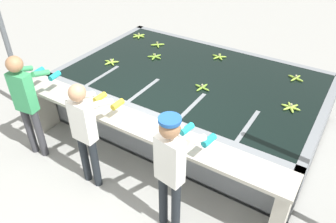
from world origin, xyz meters
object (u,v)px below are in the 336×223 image
banana_bunch_floating_4 (296,78)px  banana_bunch_floating_2 (139,36)px  banana_bunch_floating_6 (202,87)px  support_post_left (2,28)px  banana_bunch_floating_5 (219,57)px  banana_bunch_floating_1 (111,62)px  knife_0 (74,101)px  worker_1 (86,127)px  banana_bunch_floating_0 (291,107)px  banana_bunch_floating_7 (155,57)px  worker_2 (172,165)px  banana_bunch_floating_3 (158,45)px  worker_0 (27,98)px

banana_bunch_floating_4 → banana_bunch_floating_2: bearing=178.8°
banana_bunch_floating_6 → support_post_left: 3.46m
banana_bunch_floating_5 → support_post_left: (-2.98, -2.23, 0.67)m
banana_bunch_floating_5 → support_post_left: 3.78m
banana_bunch_floating_1 → banana_bunch_floating_5: same height
banana_bunch_floating_5 → knife_0: 2.78m
banana_bunch_floating_1 → banana_bunch_floating_2: size_ratio=0.98×
banana_bunch_floating_2 → banana_bunch_floating_4: same height
knife_0 → banana_bunch_floating_1: bearing=105.8°
worker_1 → support_post_left: bearing=164.2°
worker_1 → banana_bunch_floating_0: (2.12, 1.96, -0.04)m
banana_bunch_floating_7 → worker_2: bearing=-52.1°
banana_bunch_floating_6 → banana_bunch_floating_7: same height
worker_2 → banana_bunch_floating_2: (-2.66, 2.98, -0.10)m
worker_2 → banana_bunch_floating_6: worker_2 is taller
banana_bunch_floating_1 → support_post_left: (-1.43, -0.99, 0.67)m
banana_bunch_floating_1 → support_post_left: size_ratio=0.09×
worker_1 → banana_bunch_floating_5: size_ratio=5.88×
banana_bunch_floating_3 → knife_0: bearing=-87.9°
banana_bunch_floating_6 → banana_bunch_floating_4: bearing=43.1°
worker_2 → knife_0: size_ratio=5.41×
worker_1 → banana_bunch_floating_5: worker_1 is taller
worker_0 → banana_bunch_floating_0: size_ratio=6.05×
banana_bunch_floating_3 → worker_1: bearing=-75.2°
banana_bunch_floating_1 → banana_bunch_floating_2: 1.29m
banana_bunch_floating_4 → banana_bunch_floating_5: bearing=177.7°
worker_0 → banana_bunch_floating_3: size_ratio=7.28×
banana_bunch_floating_1 → banana_bunch_floating_4: bearing=21.8°
banana_bunch_floating_0 → banana_bunch_floating_1: bearing=-174.9°
worker_1 → knife_0: 0.77m
banana_bunch_floating_3 → banana_bunch_floating_0: bearing=-15.8°
knife_0 → banana_bunch_floating_2: bearing=104.9°
banana_bunch_floating_2 → knife_0: (0.67, -2.52, -0.01)m
banana_bunch_floating_2 → banana_bunch_floating_3: bearing=-15.7°
banana_bunch_floating_0 → banana_bunch_floating_5: 1.85m
banana_bunch_floating_6 → knife_0: (-1.43, -1.36, -0.01)m
banana_bunch_floating_2 → banana_bunch_floating_6: size_ratio=1.00×
worker_2 → banana_bunch_floating_1: worker_2 is taller
worker_2 → banana_bunch_floating_7: 2.96m
worker_0 → banana_bunch_floating_4: bearing=42.6°
banana_bunch_floating_0 → banana_bunch_floating_3: 2.96m
banana_bunch_floating_1 → support_post_left: bearing=-145.3°
worker_0 → banana_bunch_floating_1: 1.69m
banana_bunch_floating_2 → banana_bunch_floating_6: bearing=-28.9°
banana_bunch_floating_6 → banana_bunch_floating_5: bearing=102.0°
knife_0 → banana_bunch_floating_6: bearing=43.5°
banana_bunch_floating_3 → banana_bunch_floating_4: same height
banana_bunch_floating_1 → knife_0: size_ratio=0.88×
banana_bunch_floating_7 → support_post_left: 2.62m
banana_bunch_floating_2 → banana_bunch_floating_7: bearing=-37.2°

